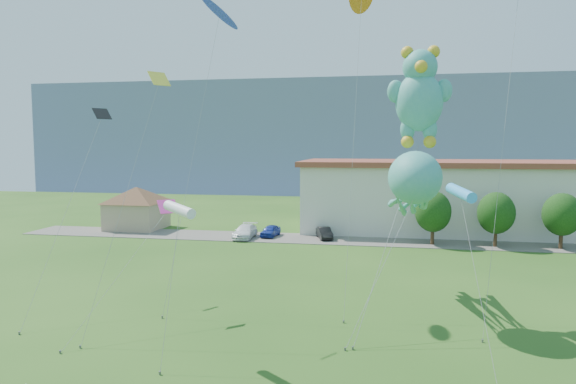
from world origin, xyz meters
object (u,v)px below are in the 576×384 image
at_px(teddy_bear_kite, 419,94).
at_px(warehouse, 570,197).
at_px(octopus_kite, 414,188).
at_px(parked_car_white, 245,231).
at_px(pavilion, 137,204).
at_px(parked_car_blue, 271,231).
at_px(parked_car_black, 324,233).

bearing_deg(teddy_bear_kite, warehouse, 58.30).
relative_size(warehouse, octopus_kite, 5.13).
bearing_deg(teddy_bear_kite, parked_car_white, 128.49).
relative_size(pavilion, parked_car_white, 1.92).
height_order(parked_car_blue, octopus_kite, octopus_kite).
height_order(pavilion, teddy_bear_kite, teddy_bear_kite).
relative_size(pavilion, teddy_bear_kite, 0.58).
bearing_deg(parked_car_blue, pavilion, 178.93).
distance_m(warehouse, parked_car_blue, 34.28).
bearing_deg(teddy_bear_kite, octopus_kite, -103.58).
distance_m(parked_car_blue, octopus_kite, 28.02).
bearing_deg(octopus_kite, parked_car_black, 108.66).
height_order(parked_car_white, octopus_kite, octopus_kite).
distance_m(parked_car_blue, parked_car_black, 5.97).
bearing_deg(parked_car_blue, warehouse, 21.63).
height_order(pavilion, parked_car_black, pavilion).
xyz_separation_m(parked_car_blue, parked_car_black, (5.97, -0.27, -0.01)).
height_order(parked_car_white, teddy_bear_kite, teddy_bear_kite).
xyz_separation_m(warehouse, octopus_kite, (-19.25, -31.89, 3.42)).
bearing_deg(parked_car_black, parked_car_white, 170.43).
relative_size(warehouse, parked_car_black, 16.54).
bearing_deg(warehouse, octopus_kite, -121.12).
height_order(parked_car_white, parked_car_blue, parked_car_white).
bearing_deg(parked_car_white, parked_car_blue, 29.25).
distance_m(parked_car_white, teddy_bear_kite, 29.34).
bearing_deg(octopus_kite, parked_car_blue, 120.48).
xyz_separation_m(warehouse, parked_car_blue, (-33.03, -8.48, -3.45)).
relative_size(parked_car_white, parked_car_black, 1.30).
bearing_deg(parked_car_blue, parked_car_black, 4.60).
relative_size(octopus_kite, teddy_bear_kite, 0.75).
xyz_separation_m(parked_car_black, teddy_bear_kite, (8.10, -21.96, 12.41)).
bearing_deg(octopus_kite, teddy_bear_kite, 76.42).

